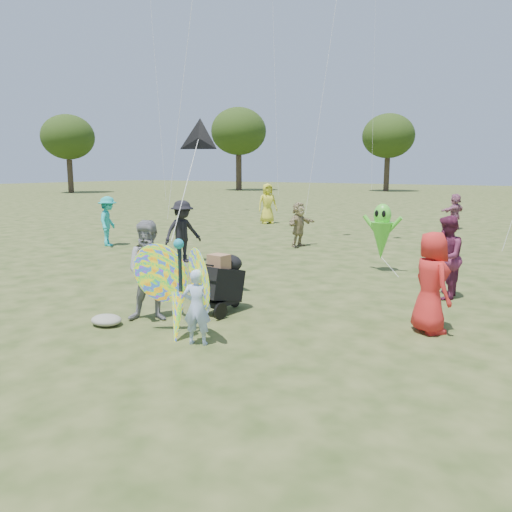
{
  "coord_description": "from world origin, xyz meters",
  "views": [
    {
      "loc": [
        4.35,
        -5.74,
        2.6
      ],
      "look_at": [
        -0.2,
        1.5,
        1.1
      ],
      "focal_mm": 35.0,
      "sensor_mm": 36.0,
      "label": 1
    }
  ],
  "objects": [
    {
      "name": "crowd_j",
      "position": [
        0.19,
        16.96,
        0.78
      ],
      "size": [
        0.96,
        1.51,
        1.55
      ],
      "primitive_type": "imported",
      "rotation": [
        0.0,
        0.0,
        4.33
      ],
      "color": "#9F5B7A",
      "rests_on": "ground"
    },
    {
      "name": "grey_bag",
      "position": [
        -2.08,
        -0.24,
        0.09
      ],
      "size": [
        0.55,
        0.45,
        0.18
      ],
      "primitive_type": "ellipsoid",
      "color": "gray",
      "rests_on": "ground"
    },
    {
      "name": "alien_kite",
      "position": [
        0.39,
        6.54,
        0.97
      ],
      "size": [
        1.12,
        0.69,
        1.74
      ],
      "color": "#55DB33",
      "rests_on": "ground"
    },
    {
      "name": "jogging_stroller",
      "position": [
        -0.88,
        1.43,
        0.61
      ],
      "size": [
        0.57,
        1.08,
        1.09
      ],
      "rotation": [
        0.0,
        0.0,
        -0.12
      ],
      "color": "black",
      "rests_on": "ground"
    },
    {
      "name": "adult_man",
      "position": [
        -1.63,
        0.38,
        0.87
      ],
      "size": [
        1.07,
        1.02,
        1.74
      ],
      "primitive_type": "imported",
      "rotation": [
        0.0,
        0.0,
        0.59
      ],
      "color": "gray",
      "rests_on": "ground"
    },
    {
      "name": "butterfly_kite",
      "position": [
        -0.62,
        -0.07,
        0.78
      ],
      "size": [
        1.74,
        0.75,
        1.76
      ],
      "color": "red",
      "rests_on": "ground"
    },
    {
      "name": "crowd_a",
      "position": [
        2.59,
        2.29,
        0.82
      ],
      "size": [
        0.93,
        0.93,
        1.63
      ],
      "primitive_type": "imported",
      "rotation": [
        0.0,
        0.0,
        2.35
      ],
      "color": "red",
      "rests_on": "ground"
    },
    {
      "name": "crowd_i",
      "position": [
        -8.86,
        5.86,
        0.84
      ],
      "size": [
        1.12,
        1.25,
        1.68
      ],
      "primitive_type": "imported",
      "rotation": [
        0.0,
        0.0,
        2.16
      ],
      "color": "#20B1AF",
      "rests_on": "ground"
    },
    {
      "name": "crowd_g",
      "position": [
        -7.9,
        14.78,
        0.95
      ],
      "size": [
        1.06,
        1.11,
        1.91
      ],
      "primitive_type": "imported",
      "rotation": [
        0.0,
        0.0,
        0.89
      ],
      "color": "yellow",
      "rests_on": "ground"
    },
    {
      "name": "crowd_b",
      "position": [
        -4.72,
        4.85,
        0.87
      ],
      "size": [
        0.98,
        1.27,
        1.74
      ],
      "primitive_type": "imported",
      "rotation": [
        0.0,
        0.0,
        1.23
      ],
      "color": "black",
      "rests_on": "ground"
    },
    {
      "name": "delta_kite_rig",
      "position": [
        -1.77,
        1.94,
        3.16
      ],
      "size": [
        1.0,
        1.79,
        2.18
      ],
      "color": "black",
      "rests_on": "ground"
    },
    {
      "name": "crowd_e",
      "position": [
        2.33,
        4.64,
        0.84
      ],
      "size": [
        0.71,
        0.87,
        1.68
      ],
      "primitive_type": "imported",
      "rotation": [
        0.0,
        0.0,
        4.8
      ],
      "color": "#692342",
      "rests_on": "ground"
    },
    {
      "name": "child_girl",
      "position": [
        -0.2,
        -0.15,
        0.57
      ],
      "size": [
        0.49,
        0.41,
        1.15
      ],
      "primitive_type": "imported",
      "rotation": [
        0.0,
        0.0,
        3.53
      ],
      "color": "#A8C0EE",
      "rests_on": "ground"
    },
    {
      "name": "ground",
      "position": [
        0.0,
        0.0,
        0.0
      ],
      "size": [
        160.0,
        160.0,
        0.0
      ],
      "primitive_type": "plane",
      "color": "#51592B",
      "rests_on": "ground"
    },
    {
      "name": "crowd_d",
      "position": [
        -3.31,
        9.15,
        0.75
      ],
      "size": [
        0.59,
        1.44,
        1.51
      ],
      "primitive_type": "imported",
      "rotation": [
        0.0,
        0.0,
        1.46
      ],
      "color": "#9C8B60",
      "rests_on": "ground"
    }
  ]
}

